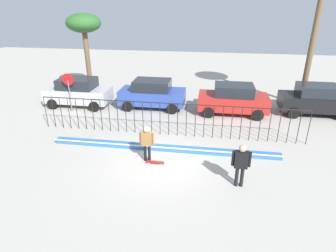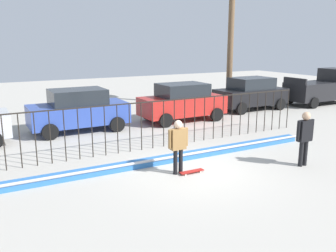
{
  "view_description": "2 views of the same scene",
  "coord_description": "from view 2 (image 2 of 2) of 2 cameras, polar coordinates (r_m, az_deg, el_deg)",
  "views": [
    {
      "loc": [
        2.1,
        -10.86,
        6.64
      ],
      "look_at": [
        0.13,
        1.76,
        0.98
      ],
      "focal_mm": 30.35,
      "sensor_mm": 36.0,
      "label": 1
    },
    {
      "loc": [
        -5.84,
        -9.12,
        3.95
      ],
      "look_at": [
        -0.04,
        1.52,
        1.13
      ],
      "focal_mm": 38.84,
      "sensor_mm": 36.0,
      "label": 2
    }
  ],
  "objects": [
    {
      "name": "ground_plane",
      "position": [
        11.53,
        3.83,
        -6.97
      ],
      "size": [
        60.0,
        60.0,
        0.0
      ],
      "primitive_type": "plane",
      "color": "#ADA89E"
    },
    {
      "name": "bowl_coping_ledge",
      "position": [
        12.35,
        1.19,
        -4.97
      ],
      "size": [
        11.0,
        0.4,
        0.27
      ],
      "color": "#2D6BB7",
      "rests_on": "ground"
    },
    {
      "name": "perimeter_fence",
      "position": [
        13.58,
        -2.43,
        1.02
      ],
      "size": [
        14.04,
        0.04,
        1.81
      ],
      "color": "black",
      "rests_on": "ground"
    },
    {
      "name": "skateboarder",
      "position": [
        10.94,
        1.61,
        -2.54
      ],
      "size": [
        0.68,
        0.25,
        1.67
      ],
      "rotation": [
        0.0,
        0.0,
        -0.41
      ],
      "color": "black",
      "rests_on": "ground"
    },
    {
      "name": "skateboard",
      "position": [
        11.27,
        3.76,
        -7.13
      ],
      "size": [
        0.8,
        0.2,
        0.07
      ],
      "rotation": [
        0.0,
        0.0,
        0.03
      ],
      "color": "#A51E19",
      "rests_on": "ground"
    },
    {
      "name": "camera_operator",
      "position": [
        12.42,
        20.68,
        -1.16
      ],
      "size": [
        0.72,
        0.27,
        1.79
      ],
      "rotation": [
        0.0,
        0.0,
        2.79
      ],
      "color": "black",
      "rests_on": "ground"
    },
    {
      "name": "parked_car_blue",
      "position": [
        16.75,
        -13.89,
        2.48
      ],
      "size": [
        4.3,
        2.12,
        1.9
      ],
      "rotation": [
        0.0,
        0.0,
        -0.04
      ],
      "color": "#2D479E",
      "rests_on": "ground"
    },
    {
      "name": "parked_car_red",
      "position": [
        18.48,
        2.25,
        3.82
      ],
      "size": [
        4.3,
        2.12,
        1.9
      ],
      "rotation": [
        0.0,
        0.0,
        0.07
      ],
      "color": "#B2231E",
      "rests_on": "ground"
    },
    {
      "name": "parked_car_black",
      "position": [
        22.07,
        12.87,
        5.02
      ],
      "size": [
        4.3,
        2.12,
        1.9
      ],
      "rotation": [
        0.0,
        0.0,
        0.03
      ],
      "color": "black",
      "rests_on": "ground"
    },
    {
      "name": "pickup_truck",
      "position": [
        25.57,
        23.04,
        5.53
      ],
      "size": [
        4.7,
        2.12,
        2.24
      ],
      "rotation": [
        0.0,
        0.0,
        -0.02
      ],
      "color": "black",
      "rests_on": "ground"
    }
  ]
}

